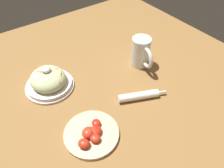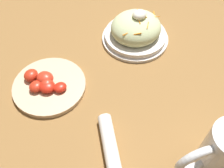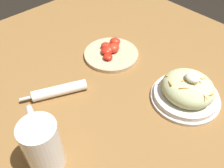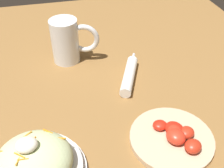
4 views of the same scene
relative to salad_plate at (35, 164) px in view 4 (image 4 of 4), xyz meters
name	(u,v)px [view 4 (image 4 of 4)]	position (x,y,z in m)	size (l,w,h in m)	color
ground_plane	(81,99)	(0.13, 0.22, -0.04)	(1.43, 1.43, 0.00)	olive
salad_plate	(35,164)	(0.00, 0.00, 0.00)	(0.21, 0.21, 0.11)	silver
beer_mug	(67,43)	(0.12, 0.43, 0.03)	(0.15, 0.09, 0.15)	white
napkin_roll	(129,75)	(0.28, 0.27, -0.02)	(0.10, 0.20, 0.03)	white
tomato_plate	(173,137)	(0.32, 0.02, -0.02)	(0.20, 0.20, 0.04)	#D1B28E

